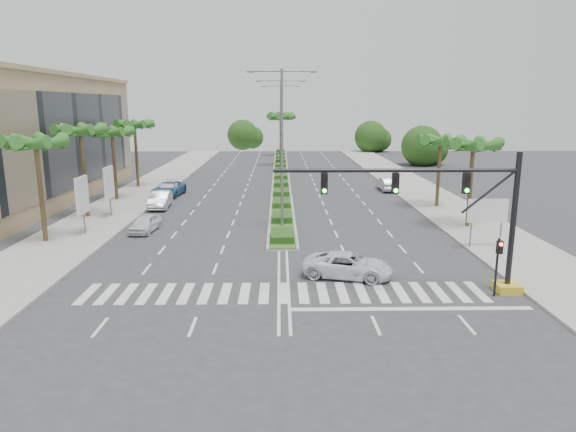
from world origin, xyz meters
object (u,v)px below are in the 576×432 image
Objects in this scene: car_crossing at (348,265)px; car_parked_b at (160,200)px; car_parked_d at (169,188)px; car_right at (387,184)px; car_parked_a at (145,223)px; car_parked_c at (169,189)px.

car_parked_b is at bearing 52.28° from car_crossing.
car_right is (23.60, 2.91, -0.02)m from car_parked_d.
car_parked_d reaches higher than car_right.
car_crossing reaches higher than car_parked_a.
car_parked_d is at bearing 95.73° from car_parked_c.
car_parked_c is at bearing 46.01° from car_crossing.
car_parked_d is (-1.44, 15.57, 0.12)m from car_parked_a.
car_right is (23.06, 9.34, -0.02)m from car_parked_b.
car_parked_d is at bearing 5.88° from car_right.
car_parked_d is (-0.54, 6.44, -0.00)m from car_parked_b.
car_parked_a is 9.17m from car_parked_b.
car_parked_c reaches higher than car_parked_a.
car_crossing is (15.41, -26.14, -0.09)m from car_parked_d.
car_parked_b is 24.88m from car_right.
car_parked_a is at bearing -87.59° from car_parked_b.
car_parked_d reaches higher than car_parked_c.
car_parked_c is 1.10× the size of car_crossing.
car_parked_c is 0.26m from car_parked_d.
car_parked_b is 24.68m from car_crossing.
car_crossing is 30.18m from car_right.
car_parked_a is at bearing -81.73° from car_parked_d.
car_parked_c is 30.12m from car_crossing.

